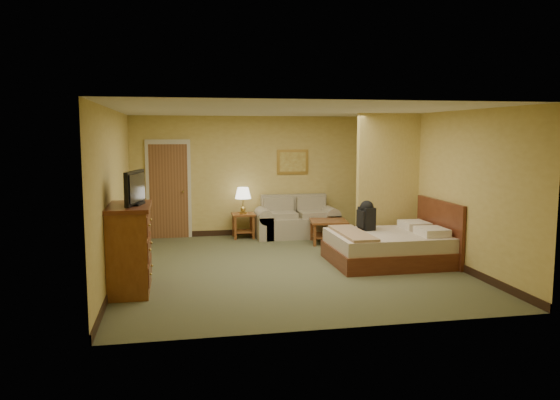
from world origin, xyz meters
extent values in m
plane|color=brown|center=(0.00, 0.00, 0.00)|extent=(6.00, 6.00, 0.00)
plane|color=white|center=(0.00, 0.00, 2.60)|extent=(6.00, 6.00, 0.00)
cube|color=tan|center=(0.00, 3.00, 1.30)|extent=(5.50, 0.02, 2.60)
cube|color=tan|center=(-2.75, 0.00, 1.30)|extent=(0.02, 6.00, 2.60)
cube|color=tan|center=(2.75, 0.00, 1.30)|extent=(0.02, 6.00, 2.60)
cube|color=tan|center=(2.15, 0.93, 1.30)|extent=(1.20, 0.15, 2.60)
cube|color=beige|center=(-1.95, 2.97, 1.05)|extent=(0.94, 0.06, 2.10)
cube|color=brown|center=(-1.95, 2.96, 1.00)|extent=(0.80, 0.04, 2.00)
cylinder|color=#A98D3E|center=(-1.65, 2.90, 1.00)|extent=(0.04, 0.12, 0.04)
cube|color=black|center=(0.00, 2.99, 0.06)|extent=(5.50, 0.02, 0.12)
cube|color=tan|center=(0.75, 2.52, 0.22)|extent=(1.45, 0.78, 0.44)
cube|color=tan|center=(0.75, 2.86, 0.66)|extent=(1.45, 0.19, 0.46)
cube|color=tan|center=(0.02, 2.52, 0.24)|extent=(0.31, 0.78, 0.49)
cube|color=tan|center=(1.48, 2.52, 0.24)|extent=(0.31, 0.78, 0.49)
cube|color=brown|center=(-0.40, 2.65, 0.51)|extent=(0.48, 0.48, 0.04)
cube|color=brown|center=(-0.40, 2.65, 0.14)|extent=(0.40, 0.40, 0.03)
cube|color=brown|center=(-0.59, 2.46, 0.24)|extent=(0.05, 0.05, 0.49)
cube|color=brown|center=(-0.21, 2.46, 0.24)|extent=(0.05, 0.05, 0.49)
cube|color=brown|center=(-0.59, 2.84, 0.24)|extent=(0.05, 0.05, 0.49)
cube|color=brown|center=(-0.21, 2.84, 0.24)|extent=(0.05, 0.05, 0.49)
cylinder|color=#A98D3E|center=(-0.40, 2.65, 0.54)|extent=(0.17, 0.17, 0.04)
cylinder|color=#A98D3E|center=(-0.40, 2.65, 0.76)|extent=(0.02, 0.02, 0.28)
cone|color=white|center=(-0.40, 2.65, 0.97)|extent=(0.34, 0.34, 0.24)
cube|color=brown|center=(1.24, 1.76, 0.45)|extent=(0.83, 0.83, 0.04)
cube|color=brown|center=(1.24, 1.76, 0.16)|extent=(0.72, 0.72, 0.03)
cube|color=brown|center=(0.92, 1.44, 0.22)|extent=(0.05, 0.05, 0.44)
cube|color=brown|center=(1.55, 2.07, 0.22)|extent=(0.05, 0.05, 0.44)
cube|color=#B78E3F|center=(0.75, 2.98, 1.60)|extent=(0.70, 0.03, 0.54)
cube|color=#AF8636|center=(0.75, 2.96, 1.60)|extent=(0.58, 0.02, 0.43)
cube|color=brown|center=(-2.48, -0.99, 0.59)|extent=(0.54, 1.08, 1.18)
cube|color=#532213|center=(-2.48, -0.99, 1.21)|extent=(0.61, 1.16, 0.06)
cube|color=black|center=(-2.38, -0.99, 1.25)|extent=(0.27, 0.38, 0.03)
cube|color=black|center=(-2.38, -0.99, 1.48)|extent=(0.23, 0.78, 0.47)
cube|color=#532213|center=(1.75, -0.10, 0.15)|extent=(1.95, 1.56, 0.29)
cube|color=beige|center=(1.75, -0.10, 0.41)|extent=(1.89, 1.50, 0.23)
cube|color=#532213|center=(2.71, -0.10, 0.54)|extent=(0.06, 1.66, 1.07)
cube|color=white|center=(2.40, -0.44, 0.58)|extent=(0.44, 0.54, 0.14)
cube|color=white|center=(2.40, 0.24, 0.58)|extent=(0.44, 0.54, 0.14)
cube|color=#9B7854|center=(1.12, -0.10, 0.55)|extent=(0.44, 1.46, 0.05)
cube|color=black|center=(1.51, 0.28, 0.73)|extent=(0.26, 0.34, 0.40)
sphere|color=black|center=(1.51, 0.28, 0.93)|extent=(0.24, 0.24, 0.24)
camera|label=1|loc=(-1.84, -8.80, 2.24)|focal=35.00mm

